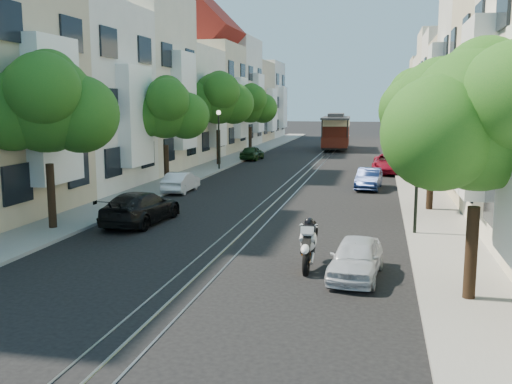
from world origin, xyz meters
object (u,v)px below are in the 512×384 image
Objects in this scene: tree_e_a at (482,122)px; tree_w_d at (251,105)px; lamp_east at (418,159)px; cable_car at (336,130)px; parked_car_e_far at (389,164)px; parked_car_w_near at (141,208)px; tree_e_c at (419,106)px; parked_car_e_mid at (369,179)px; tree_e_d at (411,102)px; tree_w_b at (166,110)px; tree_w_a at (47,106)px; sportbike_rider at (308,241)px; lamp_west at (219,131)px; parked_car_e_near at (356,258)px; parked_car_w_mid at (181,182)px; tree_e_b at (436,105)px; parked_car_w_far at (252,153)px; tree_w_c at (219,99)px.

tree_w_d is (-14.40, 39.00, 0.20)m from tree_e_a.
lamp_east reaches higher than cable_car.
parked_car_e_far reaches higher than parked_car_w_near.
tree_e_c reaches higher than parked_car_e_mid.
tree_e_a is at bearing -84.86° from parked_car_e_far.
tree_e_a is 1.77× the size of parked_car_e_mid.
tree_e_d is 1.09× the size of tree_w_b.
tree_w_a is 2.92× the size of sportbike_rider.
tree_e_a is 1.51× the size of lamp_west.
lamp_east is 0.92× the size of parked_car_w_near.
tree_e_c is 6.81m from parked_car_e_mid.
parked_car_e_near is 16.80m from parked_car_w_mid.
tree_e_b is 5.41m from lamp_east.
tree_e_d is 22.28m from tree_w_b.
parked_car_w_far is (1.54, -6.27, -4.00)m from tree_w_d.
tree_w_a is 1.88× the size of parked_car_e_mid.
tree_w_a is 1.61× the size of lamp_east.
tree_w_d is at bearing 160.85° from tree_e_d.
parked_car_w_far is at bearing 111.45° from tree_e_a.
tree_w_d is at bearing 103.71° from sportbike_rider.
parked_car_e_far is 21.54m from parked_car_w_near.
parked_car_e_far is at bearing -77.38° from cable_car.
tree_w_a is (-14.40, 5.00, 0.34)m from tree_e_a.
tree_e_a is 31.49m from tree_w_c.
parked_car_e_far is 13.08m from parked_car_w_far.
tree_w_b reaches higher than sportbike_rider.
lamp_east is 19.08m from parked_car_e_far.
tree_e_c is (0.00, 23.00, 0.20)m from tree_e_a.
lamp_east is at bearing -83.69° from cable_car.
lamp_east is 0.47× the size of cable_car.
parked_car_e_near is at bearing 152.17° from parked_car_w_near.
tree_w_a reaches higher than parked_car_e_near.
tree_e_a is 28.51m from lamp_west.
sportbike_rider is 0.50× the size of parked_car_w_near.
lamp_west is 1.19× the size of parked_car_w_far.
tree_e_c is (-0.00, 11.00, -0.13)m from tree_e_b.
lamp_west is 1.82× the size of sportbike_rider.
tree_e_d is (0.00, 22.00, 0.13)m from tree_e_b.
sportbike_rider is at bearing -89.05° from cable_car.
sportbike_rider is at bearing -74.65° from tree_w_d.
lamp_west is 12.84m from parked_car_e_mid.
tree_e_a is 1.32× the size of parked_car_e_far.
tree_e_b is 22.00m from tree_e_d.
tree_w_c is (-14.40, 5.00, 0.47)m from tree_e_c.
lamp_east is 1.26× the size of parked_car_e_near.
tree_e_c is 0.73× the size of cable_car.
parked_car_w_far is at bearing 113.12° from parked_car_e_near.
tree_e_a is 5.96m from sportbike_rider.
tree_w_c reaches higher than parked_car_w_mid.
parked_car_e_mid reaches higher than parked_car_w_mid.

